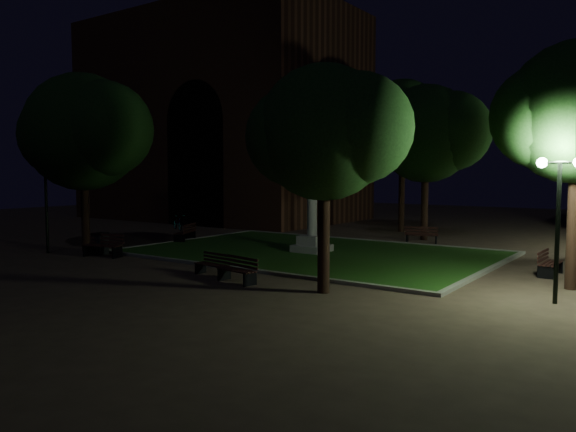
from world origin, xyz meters
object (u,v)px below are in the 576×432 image
object	(u,v)px
bench_left_side	(186,233)
bench_right_side	(549,264)
bench_far_side	(421,236)
monument	(312,232)
bench_near_left	(213,265)
bench_west_near	(104,246)
bench_near_right	(238,271)
bicycle	(178,222)
trash_bin	(100,244)

from	to	relation	value
bench_left_side	bench_right_side	bearing A→B (deg)	67.92
bench_right_side	bench_far_side	xyz separation A→B (m)	(-6.81, 5.52, 0.01)
monument	bench_near_left	size ratio (longest dim) A/B	2.22
bench_near_left	bench_west_near	size ratio (longest dim) A/B	0.79
bench_near_right	bench_west_near	size ratio (longest dim) A/B	0.86
bench_left_side	bicycle	xyz separation A→B (m)	(-4.67, 3.90, 0.02)
bench_near_left	bench_near_right	world-z (taller)	bench_near_right
monument	bench_west_near	distance (m)	8.87
bench_west_near	bench_left_side	bearing A→B (deg)	86.12
bench_near_left	trash_bin	bearing A→B (deg)	-179.21
bench_near_left	bench_near_right	xyz separation A→B (m)	(1.52, -0.47, 0.03)
bench_near_right	bench_near_left	bearing A→B (deg)	173.71
trash_bin	bicycle	xyz separation A→B (m)	(-4.87, 9.21, -0.02)
bench_near_right	bench_right_side	world-z (taller)	bench_right_side
monument	trash_bin	world-z (taller)	monument
monument	bench_right_side	bearing A→B (deg)	1.68
bench_near_left	bench_near_right	size ratio (longest dim) A/B	0.91
monument	bench_right_side	size ratio (longest dim) A/B	2.03
bench_right_side	trash_bin	xyz separation A→B (m)	(-16.78, -5.85, 0.07)
monument	bench_near_left	distance (m)	6.40
bench_west_near	trash_bin	bearing A→B (deg)	142.25
bench_near_left	bench_right_side	distance (m)	11.56
bench_near_left	bench_left_side	xyz separation A→B (m)	(-7.53, 6.12, 0.08)
bench_west_near	trash_bin	distance (m)	0.71
monument	bench_far_side	distance (m)	6.42
trash_bin	bench_right_side	bearing A→B (deg)	19.21
trash_bin	bench_far_side	bearing A→B (deg)	48.73
bench_near_left	bench_near_right	bearing A→B (deg)	-10.06
bench_right_side	bench_near_right	bearing A→B (deg)	133.25
bench_near_right	bench_left_side	size ratio (longest dim) A/B	0.88
bench_west_near	monument	bearing A→B (deg)	29.14
bench_left_side	bench_near_right	bearing A→B (deg)	30.05
bench_near_right	trash_bin	world-z (taller)	trash_bin
bench_left_side	bicycle	bearing A→B (deg)	-153.76
bench_near_right	bench_far_side	world-z (taller)	bench_far_side
bench_far_side	bench_near_right	bearing A→B (deg)	68.66
monument	bicycle	bearing A→B (deg)	163.31
monument	bench_west_near	world-z (taller)	monument
monument	bench_right_side	world-z (taller)	monument
trash_bin	bicycle	world-z (taller)	trash_bin
bench_near_right	bench_far_side	distance (m)	12.70
bench_right_side	bench_far_side	bearing A→B (deg)	52.27
bench_west_near	bench_right_side	world-z (taller)	bench_west_near
bench_far_side	bicycle	world-z (taller)	bicycle
monument	bench_far_side	world-z (taller)	monument
bench_near_right	bench_right_side	distance (m)	10.66
bench_near_right	bench_west_near	world-z (taller)	bench_west_near
bench_left_side	bench_far_side	world-z (taller)	bench_left_side
monument	trash_bin	distance (m)	9.17
bench_west_near	bench_left_side	world-z (taller)	bench_west_near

